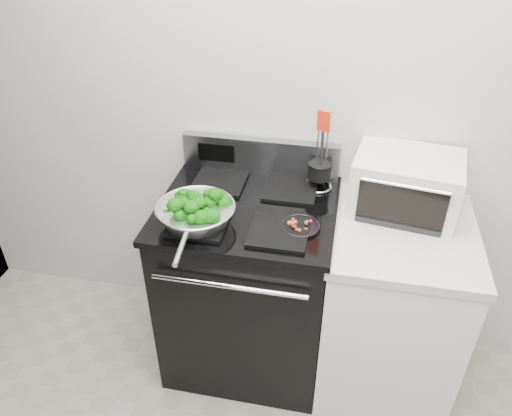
% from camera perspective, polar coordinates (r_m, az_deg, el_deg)
% --- Properties ---
extents(back_wall, '(4.00, 0.02, 2.70)m').
position_cam_1_polar(back_wall, '(2.29, 8.29, 12.43)').
color(back_wall, '#B7B6AE').
rests_on(back_wall, ground).
extents(gas_range, '(0.79, 0.69, 1.13)m').
position_cam_1_polar(gas_range, '(2.50, -0.89, -8.56)').
color(gas_range, black).
rests_on(gas_range, floor).
extents(counter, '(0.62, 0.68, 0.92)m').
position_cam_1_polar(counter, '(2.50, 14.92, -10.89)').
color(counter, white).
rests_on(counter, floor).
extents(skillet, '(0.34, 0.53, 0.07)m').
position_cam_1_polar(skillet, '(2.09, -6.92, -0.55)').
color(skillet, silver).
rests_on(skillet, gas_range).
extents(broccoli_pile, '(0.26, 0.26, 0.09)m').
position_cam_1_polar(broccoli_pile, '(2.08, -6.94, -0.08)').
color(broccoli_pile, '#053204').
rests_on(broccoli_pile, skillet).
extents(bacon_plate, '(0.16, 0.16, 0.04)m').
position_cam_1_polar(bacon_plate, '(2.08, 5.08, -1.87)').
color(bacon_plate, black).
rests_on(bacon_plate, gas_range).
extents(utensil_holder, '(0.13, 0.13, 0.39)m').
position_cam_1_polar(utensil_holder, '(2.33, 7.26, 3.81)').
color(utensil_holder, silver).
rests_on(utensil_holder, gas_range).
extents(toaster_oven, '(0.49, 0.40, 0.26)m').
position_cam_1_polar(toaster_oven, '(2.28, 16.74, 2.68)').
color(toaster_oven, white).
rests_on(toaster_oven, counter).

